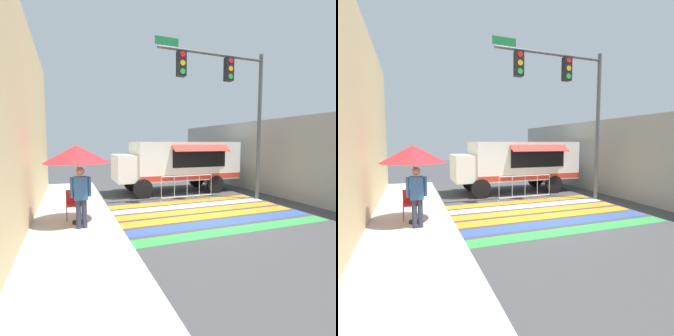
{
  "view_description": "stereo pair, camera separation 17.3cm",
  "coord_description": "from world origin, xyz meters",
  "views": [
    {
      "loc": [
        -4.47,
        -7.57,
        2.44
      ],
      "look_at": [
        -0.46,
        2.84,
        1.37
      ],
      "focal_mm": 28.0,
      "sensor_mm": 36.0,
      "label": 1
    },
    {
      "loc": [
        -4.31,
        -7.63,
        2.44
      ],
      "look_at": [
        -0.46,
        2.84,
        1.37
      ],
      "focal_mm": 28.0,
      "sensor_mm": 36.0,
      "label": 2
    }
  ],
  "objects": [
    {
      "name": "traffic_signal_pole",
      "position": [
        1.69,
        1.56,
        4.49
      ],
      "size": [
        4.76,
        0.29,
        6.21
      ],
      "color": "#515456",
      "rests_on": "ground_plane"
    },
    {
      "name": "concrete_wall_right",
      "position": [
        4.44,
        3.0,
        1.77
      ],
      "size": [
        0.2,
        16.0,
        3.53
      ],
      "color": "gray",
      "rests_on": "ground_plane"
    },
    {
      "name": "barricade_front",
      "position": [
        0.18,
        2.27,
        0.55
      ],
      "size": [
        2.33,
        0.44,
        1.09
      ],
      "color": "#B7BABF",
      "rests_on": "ground_plane"
    },
    {
      "name": "sidewalk_left",
      "position": [
        -5.38,
        0.0,
        0.09
      ],
      "size": [
        4.4,
        16.0,
        0.17
      ],
      "color": "#B7B5AD",
      "rests_on": "ground_plane"
    },
    {
      "name": "crosswalk_painted",
      "position": [
        0.0,
        0.3,
        0.0
      ],
      "size": [
        6.4,
        4.36,
        0.01
      ],
      "color": "green",
      "rests_on": "ground_plane"
    },
    {
      "name": "patio_umbrella",
      "position": [
        -4.22,
        0.1,
        2.12
      ],
      "size": [
        1.8,
        1.8,
        2.21
      ],
      "color": "black",
      "rests_on": "sidewalk_left"
    },
    {
      "name": "folding_chair",
      "position": [
        -4.33,
        0.62,
        0.69
      ],
      "size": [
        0.46,
        0.46,
        0.86
      ],
      "rotation": [
        0.0,
        0.0,
        0.08
      ],
      "color": "#4C4C51",
      "rests_on": "sidewalk_left"
    },
    {
      "name": "food_truck",
      "position": [
        0.55,
        4.42,
        1.5
      ],
      "size": [
        6.1,
        2.63,
        2.49
      ],
      "color": "white",
      "rests_on": "ground_plane"
    },
    {
      "name": "vendor_person",
      "position": [
        -4.17,
        -0.39,
        1.1
      ],
      "size": [
        0.53,
        0.22,
        1.63
      ],
      "rotation": [
        0.0,
        0.0,
        0.21
      ],
      "color": "#2D3347",
      "rests_on": "sidewalk_left"
    },
    {
      "name": "building_left_facade",
      "position": [
        -5.61,
        0.0,
        3.06
      ],
      "size": [
        0.25,
        16.0,
        6.11
      ],
      "color": "#DBBC84",
      "rests_on": "ground_plane"
    },
    {
      "name": "ground_plane",
      "position": [
        0.0,
        0.0,
        0.0
      ],
      "size": [
        60.0,
        60.0,
        0.0
      ],
      "primitive_type": "plane",
      "color": "#424244"
    }
  ]
}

